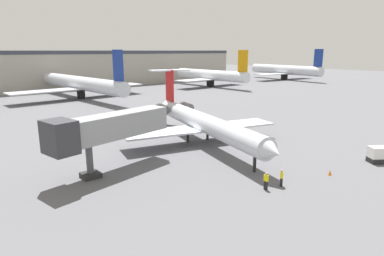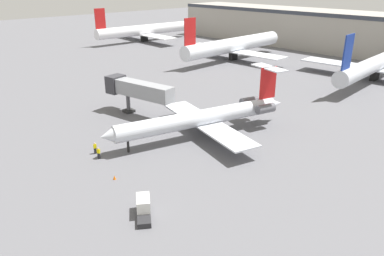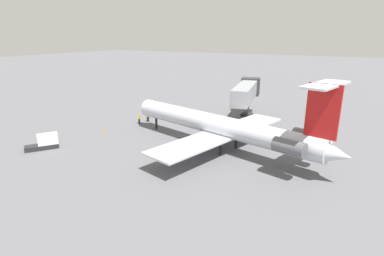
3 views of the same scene
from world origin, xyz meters
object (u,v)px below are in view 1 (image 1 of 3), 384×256
object	(u,v)px
ground_crew_loader	(266,181)
parked_airliner_east_end	(285,70)
baggage_tug_lead	(382,156)
traffic_cone_near	(330,173)
jet_bridge	(104,129)
parked_airliner_centre	(81,84)
regional_jet	(201,121)
parked_airliner_east_mid	(211,75)
ground_crew_marshaller	(282,178)

from	to	relation	value
ground_crew_loader	parked_airliner_east_end	world-z (taller)	parked_airliner_east_end
baggage_tug_lead	parked_airliner_east_end	xyz separation A→B (m)	(87.16, 74.28, 3.47)
traffic_cone_near	jet_bridge	bearing A→B (deg)	138.11
parked_airliner_centre	parked_airliner_east_end	size ratio (longest dim) A/B	1.15
jet_bridge	parked_airliner_east_end	distance (m)	126.80
regional_jet	jet_bridge	xyz separation A→B (m)	(-15.65, -2.37, 1.66)
regional_jet	parked_airliner_east_mid	size ratio (longest dim) A/B	0.93
jet_bridge	baggage_tug_lead	distance (m)	32.01
ground_crew_loader	baggage_tug_lead	size ratio (longest dim) A/B	0.41
ground_crew_loader	parked_airliner_east_end	xyz separation A→B (m)	(103.93, 70.43, 3.45)
traffic_cone_near	parked_airliner_east_mid	xyz separation A→B (m)	(49.91, 72.05, 3.83)
traffic_cone_near	baggage_tug_lead	bearing A→B (deg)	-11.97
parked_airliner_east_end	jet_bridge	bearing A→B (deg)	-153.53
ground_crew_marshaller	baggage_tug_lead	bearing A→B (deg)	-12.72
jet_bridge	ground_crew_marshaller	distance (m)	18.75
regional_jet	ground_crew_marshaller	bearing A→B (deg)	-104.38
jet_bridge	traffic_cone_near	bearing A→B (deg)	-41.89
parked_airliner_centre	parked_airliner_east_mid	bearing A→B (deg)	-0.29
ground_crew_loader	jet_bridge	bearing A→B (deg)	124.54
baggage_tug_lead	traffic_cone_near	world-z (taller)	baggage_tug_lead
jet_bridge	ground_crew_marshaller	bearing A→B (deg)	-51.67
ground_crew_marshaller	parked_airliner_centre	distance (m)	71.28
traffic_cone_near	parked_airliner_east_end	bearing A→B (deg)	37.12
ground_crew_loader	traffic_cone_near	world-z (taller)	ground_crew_loader
ground_crew_loader	traffic_cone_near	bearing A→B (deg)	-13.92
parked_airliner_centre	ground_crew_loader	bearing A→B (deg)	-98.17
jet_bridge	ground_crew_marshaller	xyz separation A→B (m)	(11.36, -14.37, -3.96)
ground_crew_marshaller	traffic_cone_near	bearing A→B (deg)	-13.72
baggage_tug_lead	jet_bridge	bearing A→B (deg)	146.02
ground_crew_marshaller	baggage_tug_lead	xyz separation A→B (m)	(14.97, -3.38, -0.02)
jet_bridge	parked_airliner_centre	distance (m)	59.69
ground_crew_marshaller	parked_airliner_east_mid	world-z (taller)	parked_airliner_east_mid
regional_jet	jet_bridge	world-z (taller)	regional_jet
ground_crew_loader	parked_airliner_east_mid	world-z (taller)	parked_airliner_east_mid
ground_crew_loader	baggage_tug_lead	bearing A→B (deg)	-12.93
regional_jet	parked_airliner_east_end	distance (m)	111.84
ground_crew_marshaller	ground_crew_loader	xyz separation A→B (m)	(-1.79, 0.47, 0.00)
jet_bridge	parked_airliner_east_mid	world-z (taller)	parked_airliner_east_mid
baggage_tug_lead	traffic_cone_near	size ratio (longest dim) A/B	7.42
regional_jet	parked_airliner_centre	bearing A→B (deg)	85.75
regional_jet	parked_airliner_east_mid	bearing A→B (deg)	45.93
baggage_tug_lead	parked_airliner_centre	distance (m)	74.48
ground_crew_marshaller	parked_airliner_east_end	bearing A→B (deg)	34.77
regional_jet	parked_airliner_east_end	bearing A→B (deg)	28.96
ground_crew_marshaller	ground_crew_loader	bearing A→B (deg)	165.34
ground_crew_loader	parked_airliner_east_mid	bearing A→B (deg)	50.31
regional_jet	ground_crew_marshaller	xyz separation A→B (m)	(-4.29, -16.74, -2.30)
ground_crew_marshaller	parked_airliner_east_end	distance (m)	124.38
ground_crew_loader	parked_airliner_east_mid	xyz separation A→B (m)	(58.10, 70.01, 3.25)
ground_crew_loader	baggage_tug_lead	world-z (taller)	baggage_tug_lead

